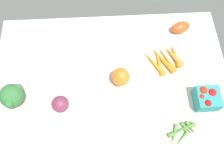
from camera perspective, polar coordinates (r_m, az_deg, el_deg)
name	(u,v)px	position (r cm, az deg, el deg)	size (l,w,h in cm)	color
tablecloth	(112,87)	(102.95, 0.00, -0.66)	(104.00, 76.00, 2.00)	beige
roma_tomato	(181,27)	(118.97, 16.42, 13.12)	(9.23, 5.34, 5.34)	#E15021
red_onion_center	(60,104)	(97.61, -12.50, -4.81)	(7.09, 7.09, 7.09)	#75304C
carrot_bunch	(165,58)	(109.45, 12.84, 6.16)	(18.78, 17.30, 2.93)	orange
broccoli_head	(12,96)	(100.06, -23.19, -2.81)	(9.64, 10.43, 12.57)	#98C981
okra_pile	(183,130)	(99.38, 16.96, -10.79)	(12.11, 11.11, 1.94)	#498636
bell_pepper_orange	(121,77)	(99.02, 2.21, 1.77)	(7.70, 7.70, 8.80)	orange
berry_basket	(207,98)	(103.44, 22.15, -3.22)	(9.50, 9.50, 8.12)	teal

